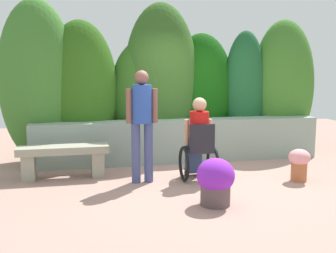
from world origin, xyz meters
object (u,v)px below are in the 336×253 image
at_px(person_standing_companion, 142,118).
at_px(flower_pot_purple_near, 299,162).
at_px(stone_bench, 64,157).
at_px(flower_pot_terracotta_by_wall, 216,181).
at_px(person_in_wheelchair, 198,142).

height_order(person_standing_companion, flower_pot_purple_near, person_standing_companion).
bearing_deg(person_standing_companion, stone_bench, 140.43).
bearing_deg(flower_pot_terracotta_by_wall, stone_bench, 138.73).
xyz_separation_m(person_standing_companion, flower_pot_purple_near, (2.45, -0.46, -0.71)).
bearing_deg(flower_pot_purple_near, flower_pot_terracotta_by_wall, -154.68).
relative_size(stone_bench, person_standing_companion, 0.83).
bearing_deg(stone_bench, flower_pot_purple_near, -7.41).
distance_m(stone_bench, flower_pot_purple_near, 3.79).
bearing_deg(stone_bench, person_standing_companion, -15.23).
height_order(person_standing_companion, flower_pot_terracotta_by_wall, person_standing_companion).
bearing_deg(person_standing_companion, flower_pot_terracotta_by_wall, -75.03).
distance_m(stone_bench, flower_pot_terracotta_by_wall, 2.65).
relative_size(person_standing_companion, flower_pot_terracotta_by_wall, 2.80).
relative_size(person_in_wheelchair, flower_pot_terracotta_by_wall, 2.13).
bearing_deg(person_in_wheelchair, flower_pot_purple_near, -11.82).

